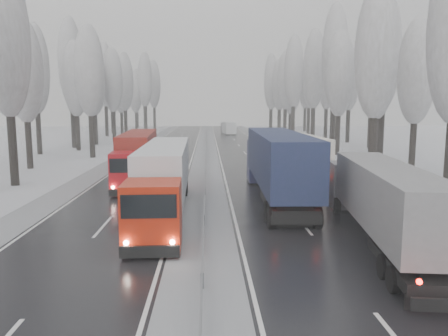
{
  "coord_description": "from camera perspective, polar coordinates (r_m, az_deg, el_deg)",
  "views": [
    {
      "loc": [
        0.21,
        -10.25,
        6.21
      ],
      "look_at": [
        1.29,
        18.16,
        2.2
      ],
      "focal_mm": 35.0,
      "sensor_mm": 36.0,
      "label": 1
    }
  ],
  "objects": [
    {
      "name": "carriageway_right",
      "position": [
        41.04,
        4.91,
        -0.68
      ],
      "size": [
        7.5,
        200.0,
        0.03
      ],
      "primitive_type": "cube",
      "color": "black",
      "rests_on": "ground"
    },
    {
      "name": "carriageway_left",
      "position": [
        41.09,
        -9.78,
        -0.76
      ],
      "size": [
        7.5,
        200.0,
        0.03
      ],
      "primitive_type": "cube",
      "color": "black",
      "rests_on": "ground"
    },
    {
      "name": "median_slush",
      "position": [
        40.73,
        -2.44,
        -0.72
      ],
      "size": [
        3.0,
        200.0,
        0.04
      ],
      "primitive_type": "cube",
      "color": "#93959A",
      "rests_on": "ground"
    },
    {
      "name": "shoulder_right",
      "position": [
        41.93,
        11.64,
        -0.63
      ],
      "size": [
        2.4,
        200.0,
        0.04
      ],
      "primitive_type": "cube",
      "color": "#93959A",
      "rests_on": "ground"
    },
    {
      "name": "shoulder_left",
      "position": [
        42.03,
        -16.48,
        -0.77
      ],
      "size": [
        2.4,
        200.0,
        0.04
      ],
      "primitive_type": "cube",
      "color": "#93959A",
      "rests_on": "ground"
    },
    {
      "name": "median_guardrail",
      "position": [
        40.63,
        -2.44,
        0.08
      ],
      "size": [
        0.12,
        200.0,
        0.76
      ],
      "color": "slate",
      "rests_on": "ground"
    },
    {
      "name": "tree_18",
      "position": [
        40.18,
        19.28,
        14.01
      ],
      "size": [
        3.6,
        3.6,
        16.58
      ],
      "color": "black",
      "rests_on": "ground"
    },
    {
      "name": "tree_19",
      "position": [
        45.91,
        23.9,
        11.36
      ],
      "size": [
        3.6,
        3.6,
        14.57
      ],
      "color": "black",
      "rests_on": "ground"
    },
    {
      "name": "tree_20",
      "position": [
        48.9,
        19.5,
        12.19
      ],
      "size": [
        3.6,
        3.6,
        15.71
      ],
      "color": "black",
      "rests_on": "ground"
    },
    {
      "name": "tree_21",
      "position": [
        53.59,
        20.26,
        13.75
      ],
      "size": [
        3.6,
        3.6,
        18.62
      ],
      "color": "black",
      "rests_on": "ground"
    },
    {
      "name": "tree_22",
      "position": [
        58.47,
        14.86,
        11.72
      ],
      "size": [
        3.6,
        3.6,
        15.86
      ],
      "color": "black",
      "rests_on": "ground"
    },
    {
      "name": "tree_23",
      "position": [
        64.21,
        19.21,
        9.87
      ],
      "size": [
        3.6,
        3.6,
        13.55
      ],
      "color": "black",
      "rests_on": "ground"
    },
    {
      "name": "tree_24",
      "position": [
        64.15,
        14.28,
        14.03
      ],
      "size": [
        3.6,
        3.6,
        20.49
      ],
      "color": "black",
      "rests_on": "ground"
    },
    {
      "name": "tree_25",
      "position": [
        70.04,
        18.89,
        12.78
      ],
      "size": [
        3.6,
        3.6,
        19.44
      ],
      "color": "black",
      "rests_on": "ground"
    },
    {
      "name": "tree_26",
      "position": [
        73.83,
        11.71,
        12.44
      ],
      "size": [
        3.6,
        3.6,
        18.78
      ],
      "color": "black",
      "rests_on": "ground"
    },
    {
      "name": "tree_27",
      "position": [
        79.57,
        16.1,
        11.43
      ],
      "size": [
        3.6,
        3.6,
        17.62
      ],
      "color": "black",
      "rests_on": "ground"
    },
    {
      "name": "tree_28",
      "position": [
        84.02,
        9.12,
        12.32
      ],
      "size": [
        3.6,
        3.6,
        19.62
      ],
      "color": "black",
      "rests_on": "ground"
    },
    {
      "name": "tree_29",
      "position": [
        89.52,
        13.32,
        11.32
      ],
      "size": [
        3.6,
        3.6,
        18.11
      ],
      "color": "black",
      "rests_on": "ground"
    },
    {
      "name": "tree_30",
      "position": [
        93.55,
        8.06,
        11.2
      ],
      "size": [
        3.6,
        3.6,
        17.86
      ],
      "color": "black",
      "rests_on": "ground"
    },
    {
      "name": "tree_31",
      "position": [
        98.67,
        11.09,
        11.23
      ],
      "size": [
        3.6,
        3.6,
        18.58
      ],
      "color": "black",
      "rests_on": "ground"
    },
    {
      "name": "tree_32",
      "position": [
        100.93,
        7.33,
        10.79
      ],
      "size": [
        3.6,
        3.6,
        17.33
      ],
      "color": "black",
      "rests_on": "ground"
    },
    {
      "name": "tree_33",
      "position": [
        105.34,
        8.65,
        9.6
      ],
      "size": [
        3.6,
        3.6,
        14.33
      ],
      "color": "black",
      "rests_on": "ground"
    },
    {
      "name": "tree_34",
      "position": [
        107.82,
        6.22,
        10.73
      ],
      "size": [
        3.6,
        3.6,
        17.63
      ],
      "color": "black",
      "rests_on": "ground"
    },
    {
      "name": "tree_35",
      "position": [
        113.44,
        10.61,
        10.7
      ],
      "size": [
        3.6,
        3.6,
        18.25
      ],
      "color": "black",
      "rests_on": "ground"
    },
    {
      "name": "tree_36",
      "position": [
        117.82,
        6.16,
        11.3
      ],
      "size": [
        3.6,
        3.6,
        20.23
      ],
      "color": "black",
      "rests_on": "ground"
    },
    {
      "name": "tree_37",
      "position": [
        122.82,
        9.15,
        9.96
      ],
      "size": [
        3.6,
        3.6,
        16.37
      ],
      "color": "black",
      "rests_on": "ground"
    },
    {
      "name": "tree_38",
      "position": [
        128.43,
        6.22,
        10.38
      ],
      "size": [
        3.6,
        3.6,
        17.97
      ],
      "color": "black",
      "rests_on": "ground"
    },
    {
      "name": "tree_39",
      "position": [
        132.77,
        7.18,
        9.8
      ],
      "size": [
        3.6,
        3.6,
        16.19
      ],
      "color": "black",
      "rests_on": "ground"
    },
    {
      "name": "tree_58",
      "position": [
        38.36,
        -26.63,
        14.53
      ],
      "size": [
        3.6,
        3.6,
        17.21
      ],
      "color": "black",
      "rests_on": "ground"
    },
    {
      "name": "tree_60",
      "position": [
        48.06,
        -24.62,
        11.35
      ],
      "size": [
        3.6,
        3.6,
        14.84
      ],
      "color": "black",
      "rests_on": "ground"
    },
    {
      "name": "tree_62",
      "position": [
        55.96,
        -17.2,
        11.93
      ],
      "size": [
        3.6,
        3.6,
        16.04
      ],
      "color": "black",
      "rests_on": "ground"
    },
    {
      "name": "tree_63",
      "position": [
        62.21,
        -23.45,
        11.7
      ],
      "size": [
        3.6,
        3.6,
        16.88
      ],
      "color": "black",
      "rests_on": "ground"
    },
    {
      "name": "tree_64",
      "position": [
        65.73,
        -18.84,
        10.88
      ],
      "size": [
        3.6,
        3.6,
        15.42
      ],
      "color": "black",
      "rests_on": "ground"
    },
    {
      "name": "tree_65",
      "position": [
        70.25,
        -19.42,
        12.76
      ],
      "size": [
        3.6,
        3.6,
        19.48
      ],
      "color": "black",
      "rests_on": "ground"
    },
    {
      "name": "tree_66",
      "position": [
        74.97,
        -16.63,
        10.47
      ],
      "size": [
        3.6,
        3.6,
        15.23
      ],
      "color": "black",
      "rests_on": "ground"
    },
    {
      "name": "tree_67",
      "position": [
        79.25,
        -16.93,
        11.17
      ],
      "size": [
        3.6,
        3.6,
        17.09
      ],
      "color": "black",
      "rests_on": "ground"
    },
    {
      "name": "tree_68",
      "position": [
        81.25,
        -14.36,
        10.98
      ],
      "size": [
        3.6,
        3.6,
        16.65
      ],
      "color": "black",
      "rests_on": "ground"
    },
    {
      "name": "tree_69",
      "position": [
        86.35,
        -17.04,
        11.84
      ],
      "size": [
        3.6,
        3.6,
        19.35
      ],
      "color": "black",
      "rests_on": "ground"
    },
    {
      "name": "tree_70",
      "position": [
        91.08,
        -12.86,
        10.86
      ],
      "size": [
        3.6,
        3.6,
        17.09
      ],
      "color": "black",
      "rests_on": "ground"
    },
    {
      "name": "tree_71",
      "position": [
        96.05,
        -15.29,
        11.58
      ],
      "size": [
        3.6,
        3.6,
        19.61
      ],
      "color": "black",
      "rests_on": "ground"
    },
    {
      "name": "tree_72",
      "position": [
        100.69,
        -13.33,
        9.84
      ],
      "size": [
        3.6,
        3.6,
        15.11
      ],
      "color": "black",
      "rests_on": "ground"
    },
    {
      "name": "tree_73",
      "position": [
        105.23,
        -14.5,
        10.45
      ],
      "size": [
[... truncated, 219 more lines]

